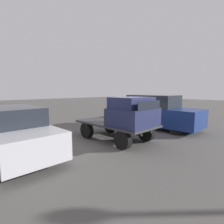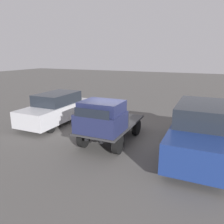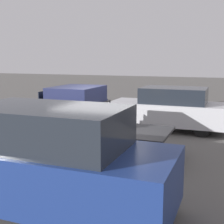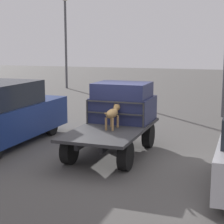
% 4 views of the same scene
% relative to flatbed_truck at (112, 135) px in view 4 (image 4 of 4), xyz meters
% --- Properties ---
extents(ground_plane, '(80.00, 80.00, 0.00)m').
position_rel_flatbed_truck_xyz_m(ground_plane, '(0.00, 0.00, -0.58)').
color(ground_plane, '#514F4C').
extents(flatbed_truck, '(3.70, 1.86, 0.80)m').
position_rel_flatbed_truck_xyz_m(flatbed_truck, '(0.00, 0.00, 0.00)').
color(flatbed_truck, black).
rests_on(flatbed_truck, ground).
extents(truck_cab, '(1.52, 1.74, 1.18)m').
position_rel_flatbed_truck_xyz_m(truck_cab, '(1.01, 0.00, 0.78)').
color(truck_cab, '#1E2347').
rests_on(truck_cab, flatbed_truck).
extents(truck_headboard, '(0.04, 1.74, 0.71)m').
position_rel_flatbed_truck_xyz_m(truck_headboard, '(0.22, 0.00, 0.70)').
color(truck_headboard, '#2D2D30').
rests_on(truck_headboard, flatbed_truck).
extents(dog, '(1.08, 0.25, 0.67)m').
position_rel_flatbed_truck_xyz_m(dog, '(-0.09, -0.06, 0.65)').
color(dog, '#9E7547').
rests_on(dog, flatbed_truck).
extents(parked_pickup_far, '(5.12, 1.89, 1.97)m').
position_rel_flatbed_truck_xyz_m(parked_pickup_far, '(-0.13, 3.59, 0.39)').
color(parked_pickup_far, black).
rests_on(parked_pickup_far, ground).
extents(light_pole_far, '(0.46, 0.46, 6.57)m').
position_rel_flatbed_truck_xyz_m(light_pole_far, '(14.69, 8.76, 3.77)').
color(light_pole_far, '#4C4C51').
rests_on(light_pole_far, ground).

